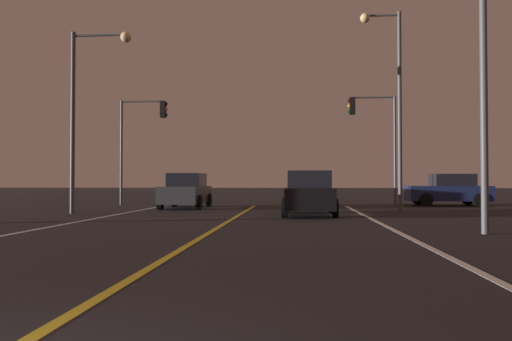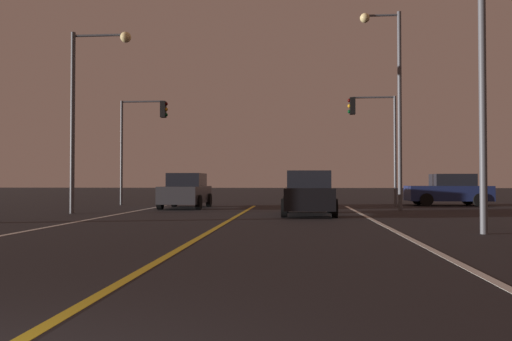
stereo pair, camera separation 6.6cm
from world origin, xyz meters
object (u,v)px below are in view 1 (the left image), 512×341
Objects in this scene: car_oncoming at (186,191)px; street_lamp_right_far at (391,87)px; traffic_light_near_left at (143,128)px; car_crossing_side at (449,190)px; traffic_light_near_right at (373,126)px; street_lamp_left_mid at (87,96)px; car_lead_same_lane at (309,194)px; street_lamp_right_near at (461,24)px.

car_oncoming is 0.48× the size of street_lamp_right_far.
car_oncoming is 0.75× the size of traffic_light_near_left.
car_crossing_side is 0.74× the size of traffic_light_near_right.
street_lamp_right_far reaches higher than street_lamp_left_mid.
car_oncoming is 6.74m from street_lamp_left_mid.
car_lead_same_lane is 7.02m from street_lamp_right_far.
street_lamp_right_near reaches higher than car_oncoming.
car_crossing_side is 5.40m from traffic_light_near_right.
traffic_light_near_left is at bearing 89.98° from street_lamp_left_mid.
street_lamp_right_far is at bearing 51.34° from car_crossing_side.
street_lamp_right_near is 10.22m from street_lamp_right_far.
street_lamp_left_mid reaches higher than car_oncoming.
street_lamp_left_mid is at bearing 26.01° from car_crossing_side.
street_lamp_left_mid is (-0.00, -7.45, 0.53)m from traffic_light_near_left.
traffic_light_near_left reaches higher than car_lead_same_lane.
car_crossing_side is at bearing 26.01° from street_lamp_left_mid.
traffic_light_near_left is (-12.55, -0.00, -0.04)m from traffic_light_near_right.
car_crossing_side is 16.25m from street_lamp_right_near.
car_lead_same_lane is at bearing 64.80° from traffic_light_near_right.
street_lamp_right_far is at bearing -91.04° from street_lamp_right_near.
traffic_light_near_right is at bearing -90.00° from street_lamp_right_near.
street_lamp_left_mid is (-8.94, 0.25, 3.95)m from car_lead_same_lane.
traffic_light_near_left is at bearing -18.27° from street_lamp_right_far.
street_lamp_right_far is at bearing 82.53° from car_oncoming.
street_lamp_left_mid is at bearing 88.41° from car_lead_same_lane.
car_crossing_side is 1.00× the size of car_lead_same_lane.
car_crossing_side is at bearing -128.66° from street_lamp_right_far.
car_crossing_side is 0.75× the size of traffic_light_near_left.
street_lamp_left_mid is at bearing -29.04° from street_lamp_right_near.
car_crossing_side is 7.85m from street_lamp_right_far.
street_lamp_left_mid is (-12.56, -7.45, 0.49)m from traffic_light_near_right.
car_oncoming is 10.83m from street_lamp_right_far.
car_crossing_side is 0.48× the size of street_lamp_right_far.
car_oncoming is at bearing 55.52° from street_lamp_left_mid.
car_oncoming is 0.74× the size of traffic_light_near_right.
car_oncoming is at bearing 50.86° from car_lead_same_lane.
street_lamp_left_mid is (-3.09, -4.51, 3.95)m from car_oncoming.
street_lamp_right_far is (3.80, 3.49, 4.75)m from car_lead_same_lane.
street_lamp_right_near is (9.46, -11.48, 4.41)m from car_oncoming.
traffic_light_near_right is 14.61m from street_lamp_left_mid.
street_lamp_right_near is (0.00, -14.42, 0.96)m from traffic_light_near_right.
street_lamp_right_near reaches higher than car_crossing_side.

